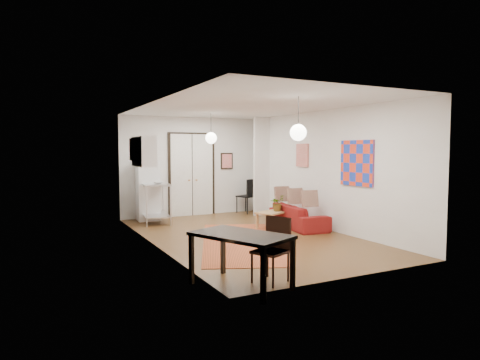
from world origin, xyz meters
name	(u,v)px	position (x,y,z in m)	size (l,w,h in m)	color
floor	(246,236)	(0.00, 0.00, 0.00)	(7.00, 7.00, 0.00)	brown
ceiling	(247,106)	(0.00, 0.00, 2.90)	(4.20, 7.00, 0.02)	silver
wall_back	(191,166)	(0.00, 3.50, 1.45)	(4.20, 0.02, 2.90)	white
wall_front	(355,182)	(0.00, -3.50, 1.45)	(4.20, 0.02, 2.90)	white
wall_left	(154,174)	(-2.10, 0.00, 1.45)	(0.02, 7.00, 2.90)	white
wall_right	(322,170)	(2.10, 0.00, 1.45)	(0.02, 7.00, 2.90)	white
double_doors	(192,175)	(0.00, 3.46, 1.20)	(1.44, 0.06, 2.50)	white
stub_partition	(261,166)	(1.85, 2.55, 1.45)	(0.50, 0.10, 2.90)	white
wall_cabinet	(144,152)	(-1.92, 1.50, 1.90)	(0.35, 1.00, 0.70)	white
painting_popart	(357,163)	(2.08, -1.25, 1.65)	(0.05, 1.00, 1.00)	red
painting_abstract	(302,155)	(2.08, 0.80, 1.80)	(0.05, 0.50, 0.60)	beige
poster_back	(227,161)	(1.15, 3.47, 1.60)	(0.40, 0.03, 0.50)	red
print_left	(132,149)	(-2.07, 2.00, 1.95)	(0.03, 0.44, 0.54)	olive
pendant_back	(211,138)	(0.00, 2.00, 2.25)	(0.30, 0.30, 0.80)	white
pendant_front	(298,132)	(0.00, -2.00, 2.25)	(0.30, 0.30, 0.80)	white
kilim_rug	(240,241)	(-0.41, -0.48, 0.01)	(1.54, 4.12, 0.01)	#BB532E
sofa	(298,216)	(1.66, 0.36, 0.28)	(0.76, 1.94, 0.57)	maroon
coffee_table	(274,213)	(1.10, 0.61, 0.36)	(1.05, 0.83, 0.41)	tan
potted_plant	(277,203)	(1.20, 0.61, 0.61)	(0.31, 0.36, 0.40)	#2B612B
kitchen_counter	(155,196)	(-1.32, 2.75, 0.71)	(0.87, 1.46, 1.05)	silver
bowl	(158,183)	(-1.32, 2.45, 1.08)	(0.25, 0.25, 0.06)	silver
soap_bottle	(151,179)	(-1.37, 3.00, 1.16)	(0.10, 0.10, 0.22)	#5288B1
fridge	(148,190)	(-1.41, 3.15, 0.83)	(0.58, 0.58, 1.65)	white
dining_table	(241,240)	(-1.75, -3.15, 0.68)	(1.28, 1.58, 0.76)	black
dining_chair_near	(267,244)	(-1.27, -3.06, 0.55)	(0.59, 0.70, 0.94)	#391B12
dining_chair_far	(267,244)	(-1.27, -3.06, 0.55)	(0.59, 0.70, 0.94)	#391B12
black_side_chair	(245,193)	(1.67, 3.25, 0.62)	(0.63, 0.64, 1.05)	black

